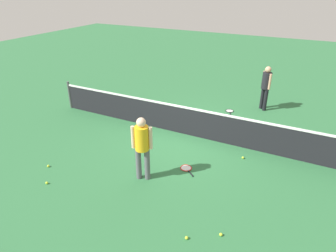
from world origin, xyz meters
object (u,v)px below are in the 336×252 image
tennis_racket_far_player (230,111)px  tennis_ball_stray_left (48,166)px  tennis_ball_stray_right (221,235)px  player_near_side (142,144)px  tennis_ball_near_player (187,238)px  tennis_racket_near_player (186,168)px  tennis_ball_baseline (47,183)px  player_far_side (266,85)px  tennis_ball_midcourt (243,158)px

tennis_racket_far_player → tennis_ball_stray_left: size_ratio=9.15×
tennis_ball_stray_right → tennis_ball_stray_left: bearing=177.7°
player_near_side → tennis_ball_near_player: 2.45m
player_near_side → tennis_ball_stray_left: (-2.56, -0.75, -0.98)m
tennis_racket_far_player → tennis_ball_near_player: 6.61m
tennis_racket_near_player → tennis_racket_far_player: (-0.09, 4.30, 0.00)m
player_near_side → tennis_ball_stray_left: 2.84m
tennis_racket_near_player → tennis_ball_near_player: size_ratio=8.40×
tennis_racket_far_player → tennis_ball_baseline: size_ratio=9.15×
player_far_side → tennis_racket_far_player: (-1.08, -0.80, -1.00)m
tennis_racket_near_player → tennis_ball_stray_right: size_ratio=8.40×
player_near_side → player_far_side: 6.25m
tennis_racket_near_player → tennis_ball_stray_right: (1.56, -1.83, 0.02)m
player_far_side → tennis_ball_baseline: player_far_side is taller
tennis_ball_stray_left → tennis_racket_far_player: bearing=61.0°
tennis_racket_far_player → tennis_ball_stray_right: tennis_ball_stray_right is taller
tennis_racket_near_player → tennis_racket_far_player: 4.30m
tennis_racket_near_player → tennis_ball_midcourt: bearing=44.4°
tennis_racket_near_player → tennis_ball_baseline: bearing=-142.3°
tennis_ball_midcourt → tennis_racket_near_player: bearing=-135.6°
tennis_ball_midcourt → tennis_ball_stray_right: (0.34, -3.03, 0.00)m
tennis_ball_baseline → tennis_ball_stray_right: size_ratio=1.00×
tennis_ball_baseline → tennis_ball_stray_left: bearing=134.2°
tennis_racket_far_player → tennis_ball_near_player: (1.07, -6.52, 0.02)m
tennis_racket_near_player → tennis_ball_near_player: tennis_ball_near_player is taller
tennis_racket_far_player → tennis_ball_midcourt: 3.37m
player_near_side → tennis_racket_far_player: bearing=82.0°
player_far_side → tennis_ball_stray_left: 8.08m
player_near_side → tennis_ball_near_player: size_ratio=25.76×
player_near_side → tennis_ball_stray_right: 2.74m
tennis_ball_near_player → tennis_ball_baseline: size_ratio=1.00×
player_far_side → tennis_ball_near_player: size_ratio=25.76×
tennis_ball_near_player → tennis_ball_stray_right: 0.69m
tennis_ball_baseline → tennis_ball_near_player: bearing=-0.4°
tennis_ball_near_player → tennis_ball_stray_left: same height
player_far_side → player_near_side: bearing=-106.8°
tennis_racket_near_player → tennis_ball_stray_left: bearing=-154.3°
tennis_ball_stray_left → tennis_ball_stray_right: (4.94, -0.20, 0.00)m
tennis_racket_near_player → tennis_ball_stray_left: (-3.38, -1.63, 0.02)m
tennis_ball_near_player → tennis_ball_stray_right: same height
tennis_racket_far_player → tennis_ball_near_player: tennis_ball_near_player is taller
tennis_ball_baseline → tennis_ball_midcourt: bearing=39.9°
tennis_ball_midcourt → tennis_ball_stray_right: same height
player_far_side → tennis_ball_near_player: player_far_side is taller
tennis_ball_near_player → player_far_side: bearing=90.0°
tennis_ball_near_player → tennis_ball_stray_right: size_ratio=1.00×
tennis_racket_near_player → tennis_ball_near_player: (0.98, -2.22, 0.02)m
player_near_side → tennis_racket_near_player: bearing=47.0°
player_near_side → tennis_racket_near_player: (0.82, 0.88, -1.00)m
player_far_side → tennis_ball_near_player: (-0.00, -7.32, -0.98)m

